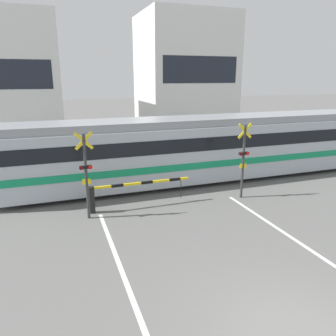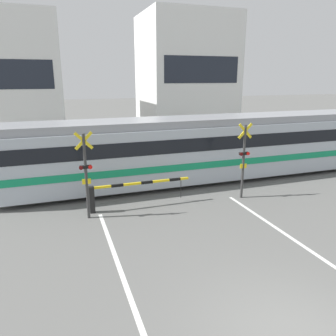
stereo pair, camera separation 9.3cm
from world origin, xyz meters
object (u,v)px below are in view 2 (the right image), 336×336
object	(u,v)px
commuter_train	(202,147)
crossing_signal_left	(86,172)
crossing_barrier_far	(169,154)
crossing_barrier_near	(120,191)
pedestrian	(144,149)
crossing_signal_right	(244,158)

from	to	relation	value
commuter_train	crossing_signal_left	size ratio (longest dim) A/B	5.81
crossing_barrier_far	crossing_signal_left	bearing A→B (deg)	-132.11
crossing_barrier_near	crossing_signal_left	distance (m)	1.78
pedestrian	crossing_signal_right	bearing A→B (deg)	-71.82
commuter_train	crossing_signal_right	xyz separation A→B (m)	(0.62, -3.03, 0.09)
crossing_barrier_near	crossing_signal_right	bearing A→B (deg)	-4.99
crossing_barrier_far	crossing_signal_right	size ratio (longest dim) A/B	1.26
crossing_signal_left	crossing_barrier_near	bearing A→B (deg)	19.41
commuter_train	pedestrian	xyz separation A→B (m)	(-1.88, 4.58, -0.89)
commuter_train	crossing_barrier_far	world-z (taller)	commuter_train
crossing_barrier_near	crossing_barrier_far	distance (m)	6.87
crossing_barrier_near	crossing_signal_right	size ratio (longest dim) A/B	1.26
crossing_barrier_far	crossing_barrier_near	bearing A→B (deg)	-126.44
commuter_train	crossing_barrier_near	size ratio (longest dim) A/B	4.63
crossing_signal_left	crossing_signal_right	bearing A→B (deg)	0.00
commuter_train	crossing_signal_right	size ratio (longest dim) A/B	5.81
commuter_train	crossing_barrier_far	bearing A→B (deg)	103.70
crossing_signal_right	crossing_barrier_far	bearing A→B (deg)	102.62
pedestrian	commuter_train	bearing A→B (deg)	-67.68
crossing_signal_right	crossing_barrier_near	bearing A→B (deg)	175.01
crossing_barrier_far	pedestrian	distance (m)	1.98
crossing_barrier_near	crossing_signal_right	xyz separation A→B (m)	(5.42, -0.47, 1.06)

